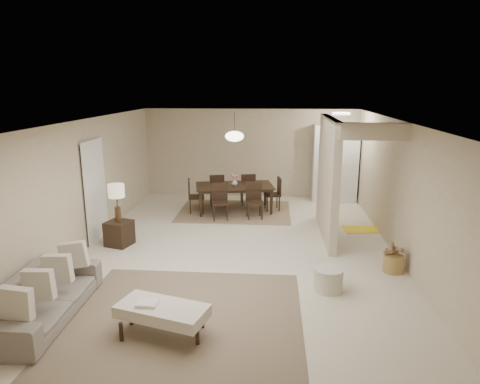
# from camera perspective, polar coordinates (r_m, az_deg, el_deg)

# --- Properties ---
(floor) EXTENTS (9.00, 9.00, 0.00)m
(floor) POSITION_cam_1_polar(r_m,az_deg,el_deg) (8.24, -0.39, -8.27)
(floor) COLOR beige
(floor) RESTS_ON ground
(ceiling) EXTENTS (9.00, 9.00, 0.00)m
(ceiling) POSITION_cam_1_polar(r_m,az_deg,el_deg) (7.65, -0.42, 9.32)
(ceiling) COLOR white
(ceiling) RESTS_ON back_wall
(back_wall) EXTENTS (6.00, 0.00, 6.00)m
(back_wall) POSITION_cam_1_polar(r_m,az_deg,el_deg) (12.26, 1.38, 5.19)
(back_wall) COLOR #B8A88B
(back_wall) RESTS_ON floor
(left_wall) EXTENTS (0.00, 9.00, 9.00)m
(left_wall) POSITION_cam_1_polar(r_m,az_deg,el_deg) (8.64, -20.66, 0.55)
(left_wall) COLOR #B8A88B
(left_wall) RESTS_ON floor
(right_wall) EXTENTS (0.00, 9.00, 9.00)m
(right_wall) POSITION_cam_1_polar(r_m,az_deg,el_deg) (8.17, 21.04, -0.21)
(right_wall) COLOR #B8A88B
(right_wall) RESTS_ON floor
(partition) EXTENTS (0.15, 2.50, 2.50)m
(partition) POSITION_cam_1_polar(r_m,az_deg,el_deg) (9.12, 11.62, 1.85)
(partition) COLOR #B8A88B
(partition) RESTS_ON floor
(doorway) EXTENTS (0.04, 0.90, 2.04)m
(doorway) POSITION_cam_1_polar(r_m,az_deg,el_deg) (9.21, -18.82, 0.02)
(doorway) COLOR black
(doorway) RESTS_ON floor
(pantry_cabinet) EXTENTS (1.20, 0.55, 2.10)m
(pantry_cabinet) POSITION_cam_1_polar(r_m,az_deg,el_deg) (12.05, 12.53, 3.75)
(pantry_cabinet) COLOR white
(pantry_cabinet) RESTS_ON floor
(flush_light) EXTENTS (0.44, 0.44, 0.05)m
(flush_light) POSITION_cam_1_polar(r_m,az_deg,el_deg) (10.95, 13.34, 10.14)
(flush_light) COLOR white
(flush_light) RESTS_ON ceiling
(living_rug) EXTENTS (3.20, 3.20, 0.01)m
(living_rug) POSITION_cam_1_polar(r_m,az_deg,el_deg) (6.10, -7.55, -16.85)
(living_rug) COLOR brown
(living_rug) RESTS_ON floor
(sofa) EXTENTS (2.14, 0.88, 0.62)m
(sofa) POSITION_cam_1_polar(r_m,az_deg,el_deg) (6.61, -24.67, -12.57)
(sofa) COLOR slate
(sofa) RESTS_ON floor
(ottoman_bench) EXTENTS (1.26, 0.84, 0.41)m
(ottoman_bench) POSITION_cam_1_polar(r_m,az_deg,el_deg) (5.73, -10.33, -15.40)
(ottoman_bench) COLOR beige
(ottoman_bench) RESTS_ON living_rug
(side_table) EXTENTS (0.56, 0.56, 0.50)m
(side_table) POSITION_cam_1_polar(r_m,az_deg,el_deg) (8.94, -15.80, -5.31)
(side_table) COLOR black
(side_table) RESTS_ON floor
(table_lamp) EXTENTS (0.32, 0.32, 0.76)m
(table_lamp) POSITION_cam_1_polar(r_m,az_deg,el_deg) (8.72, -16.15, -0.27)
(table_lamp) COLOR #4D3621
(table_lamp) RESTS_ON side_table
(round_pouf) EXTENTS (0.47, 0.47, 0.36)m
(round_pouf) POSITION_cam_1_polar(r_m,az_deg,el_deg) (6.95, 11.70, -11.34)
(round_pouf) COLOR beige
(round_pouf) RESTS_ON floor
(wicker_basket) EXTENTS (0.37, 0.37, 0.30)m
(wicker_basket) POSITION_cam_1_polar(r_m,az_deg,el_deg) (7.91, 19.76, -8.98)
(wicker_basket) COLOR olive
(wicker_basket) RESTS_ON floor
(dining_rug) EXTENTS (2.80, 2.10, 0.01)m
(dining_rug) POSITION_cam_1_polar(r_m,az_deg,el_deg) (10.94, -0.71, -2.58)
(dining_rug) COLOR #8C7057
(dining_rug) RESTS_ON floor
(dining_table) EXTENTS (2.10, 1.43, 0.68)m
(dining_table) POSITION_cam_1_polar(r_m,az_deg,el_deg) (10.84, -0.72, -0.89)
(dining_table) COLOR black
(dining_table) RESTS_ON dining_rug
(dining_chairs) EXTENTS (2.35, 1.88, 0.87)m
(dining_chairs) POSITION_cam_1_polar(r_m,az_deg,el_deg) (10.82, -0.72, -0.41)
(dining_chairs) COLOR black
(dining_chairs) RESTS_ON dining_rug
(vase) EXTENTS (0.17, 0.17, 0.16)m
(vase) POSITION_cam_1_polar(r_m,az_deg,el_deg) (10.75, -0.72, 1.27)
(vase) COLOR silver
(vase) RESTS_ON dining_table
(yellow_mat) EXTENTS (0.91, 0.61, 0.01)m
(yellow_mat) POSITION_cam_1_polar(r_m,az_deg,el_deg) (9.97, 16.04, -4.80)
(yellow_mat) COLOR yellow
(yellow_mat) RESTS_ON floor
(pendant_light) EXTENTS (0.46, 0.46, 0.71)m
(pendant_light) POSITION_cam_1_polar(r_m,az_deg,el_deg) (10.55, -0.74, 7.44)
(pendant_light) COLOR #4D3621
(pendant_light) RESTS_ON ceiling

